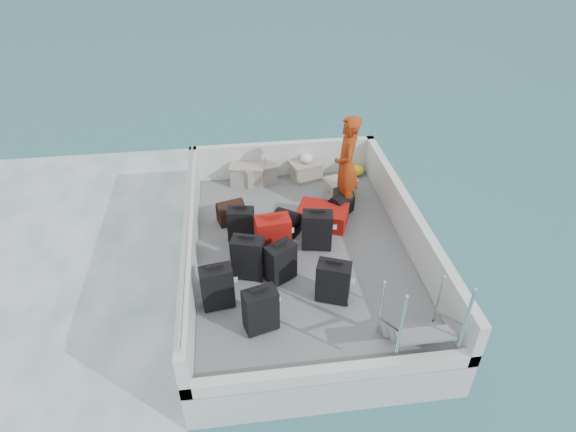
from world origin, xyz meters
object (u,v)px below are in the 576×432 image
at_px(crate_3, 340,188).
at_px(suitcase_6, 333,282).
at_px(crate_1, 260,174).
at_px(crate_0, 248,174).
at_px(crate_2, 306,171).
at_px(suitcase_5, 273,238).
at_px(passenger, 346,165).
at_px(suitcase_0, 217,288).
at_px(suitcase_3, 261,311).
at_px(suitcase_8, 322,216).
at_px(suitcase_1, 248,258).
at_px(suitcase_7, 317,231).
at_px(suitcase_4, 281,263).
at_px(suitcase_2, 241,225).

bearing_deg(crate_3, suitcase_6, -104.88).
bearing_deg(crate_1, crate_0, 180.00).
bearing_deg(crate_2, suitcase_6, -92.83).
height_order(crate_1, crate_2, crate_1).
xyz_separation_m(suitcase_5, passenger, (1.39, 1.15, 0.53)).
bearing_deg(suitcase_5, suitcase_0, -136.75).
height_order(suitcase_6, crate_3, suitcase_6).
bearing_deg(suitcase_3, crate_2, 56.57).
distance_m(suitcase_0, suitcase_8, 2.49).
bearing_deg(crate_0, suitcase_3, -91.01).
bearing_deg(suitcase_1, suitcase_3, -67.93).
relative_size(suitcase_0, crate_1, 1.14).
height_order(suitcase_3, passenger, passenger).
distance_m(suitcase_5, crate_1, 2.28).
xyz_separation_m(suitcase_1, suitcase_7, (1.12, 0.54, -0.02)).
xyz_separation_m(suitcase_4, crate_2, (0.84, 2.82, -0.15)).
xyz_separation_m(suitcase_5, crate_1, (-0.03, 2.28, -0.18)).
relative_size(suitcase_1, suitcase_2, 1.15).
relative_size(suitcase_3, suitcase_4, 1.05).
bearing_deg(suitcase_6, crate_1, 124.18).
xyz_separation_m(suitcase_1, passenger, (1.80, 1.56, 0.54)).
distance_m(suitcase_2, suitcase_5, 0.67).
distance_m(suitcase_8, crate_3, 0.97).
bearing_deg(crate_3, suitcase_4, -122.82).
xyz_separation_m(suitcase_3, suitcase_5, (0.32, 1.46, 0.03)).
bearing_deg(suitcase_7, suitcase_0, -134.45).
bearing_deg(suitcase_3, suitcase_0, 122.39).
distance_m(suitcase_2, suitcase_8, 1.43).
relative_size(suitcase_5, crate_2, 1.32).
relative_size(suitcase_4, suitcase_7, 0.96).
distance_m(suitcase_0, crate_1, 3.36).
height_order(suitcase_3, suitcase_7, suitcase_3).
distance_m(crate_0, crate_1, 0.23).
distance_m(suitcase_0, suitcase_2, 1.50).
bearing_deg(suitcase_4, suitcase_5, 63.90).
height_order(suitcase_1, passenger, passenger).
distance_m(suitcase_1, crate_2, 2.99).
distance_m(suitcase_4, suitcase_6, 0.84).
bearing_deg(suitcase_6, crate_0, 127.84).
xyz_separation_m(suitcase_3, crate_2, (1.21, 3.74, -0.17)).
distance_m(suitcase_1, passenger, 2.44).
relative_size(suitcase_2, passenger, 0.34).
bearing_deg(passenger, suitcase_5, -41.12).
relative_size(suitcase_4, suitcase_8, 0.77).
height_order(suitcase_0, suitcase_1, suitcase_1).
bearing_deg(suitcase_4, crate_1, 60.01).
distance_m(suitcase_6, suitcase_7, 1.18).
relative_size(suitcase_2, suitcase_7, 0.91).
distance_m(suitcase_1, suitcase_4, 0.48).
relative_size(suitcase_0, suitcase_3, 1.01).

